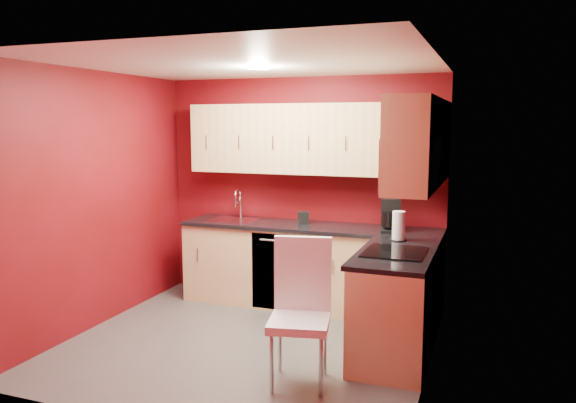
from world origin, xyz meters
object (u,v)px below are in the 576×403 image
Objects in this scene: microwave at (411,164)px; sink at (234,217)px; coffee_maker at (391,216)px; napkin_holder at (303,218)px; dining_chair at (299,314)px; paper_towel at (399,226)px.

microwave is 2.43m from sink.
microwave reaches higher than coffee_maker.
dining_chair reaches higher than napkin_holder.
coffee_maker is 0.29× the size of dining_chair.
napkin_holder is 1.96m from dining_chair.
sink is at bearing 165.39° from coffee_maker.
microwave is at bearing 36.44° from dining_chair.
dining_chair is (0.59, -1.83, -0.42)m from napkin_holder.
coffee_maker is at bearing -7.97° from napkin_holder.
microwave reaches higher than paper_towel.
paper_towel is at bearing -81.92° from coffee_maker.
sink is at bearing 116.46° from dining_chair.
coffee_maker is (1.78, -0.09, 0.13)m from sink.
microwave is 1.46× the size of sink.
microwave is 1.79m from napkin_holder.
napkin_holder is 0.12× the size of dining_chair.
paper_towel is (-0.17, 0.52, -0.61)m from microwave.
napkin_holder is 1.24m from paper_towel.
coffee_maker is 0.42m from paper_towel.
microwave is 2.77× the size of paper_towel.
microwave is at bearing -82.94° from coffee_maker.
microwave reaches higher than sink.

